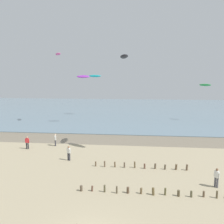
{
  "coord_description": "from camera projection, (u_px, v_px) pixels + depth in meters",
  "views": [
    {
      "loc": [
        2.55,
        -11.32,
        9.27
      ],
      "look_at": [
        0.12,
        11.71,
        5.97
      ],
      "focal_mm": 36.58,
      "sensor_mm": 36.0,
      "label": 1
    }
  ],
  "objects": [
    {
      "name": "wet_sand_strip",
      "position": [
        119.0,
        140.0,
        35.35
      ],
      "size": [
        120.0,
        6.09,
        0.01
      ],
      "primitive_type": "cube",
      "color": "#7A6D59",
      "rests_on": "ground"
    },
    {
      "name": "sea",
      "position": [
        128.0,
        109.0,
        72.8
      ],
      "size": [
        160.0,
        70.0,
        0.1
      ],
      "primitive_type": "cube",
      "color": "slate",
      "rests_on": "ground"
    },
    {
      "name": "groyne_mid",
      "position": [
        168.0,
        192.0,
        18.36
      ],
      "size": [
        14.12,
        0.35,
        0.63
      ],
      "color": "brown",
      "rests_on": "ground"
    },
    {
      "name": "groyne_far",
      "position": [
        146.0,
        166.0,
        23.94
      ],
      "size": [
        9.73,
        0.32,
        0.7
      ],
      "color": "brown",
      "rests_on": "ground"
    },
    {
      "name": "person_nearest_camera",
      "position": [
        217.0,
        177.0,
        19.69
      ],
      "size": [
        0.38,
        0.49,
        1.71
      ],
      "color": "#4C4C56",
      "rests_on": "ground"
    },
    {
      "name": "person_mid_beach",
      "position": [
        55.0,
        139.0,
        32.06
      ],
      "size": [
        0.36,
        0.52,
        1.71
      ],
      "color": "#383842",
      "rests_on": "ground"
    },
    {
      "name": "person_right_flank",
      "position": [
        69.0,
        153.0,
        26.27
      ],
      "size": [
        0.53,
        0.35,
        1.71
      ],
      "color": "#383842",
      "rests_on": "ground"
    },
    {
      "name": "person_far_down_beach",
      "position": [
        27.0,
        142.0,
        30.6
      ],
      "size": [
        0.57,
        0.24,
        1.71
      ],
      "color": "#232328",
      "rests_on": "ground"
    },
    {
      "name": "kite_aloft_1",
      "position": [
        205.0,
        85.0,
        49.74
      ],
      "size": [
        2.6,
        1.79,
        0.72
      ],
      "primitive_type": "ellipsoid",
      "rotation": [
        -0.5,
        0.0,
        5.87
      ],
      "color": "green"
    },
    {
      "name": "kite_aloft_2",
      "position": [
        95.0,
        76.0,
        57.34
      ],
      "size": [
        3.33,
        1.27,
        0.71
      ],
      "primitive_type": "ellipsoid",
      "rotation": [
        -0.19,
        0.0,
        6.24
      ],
      "color": "#19B2B7"
    },
    {
      "name": "kite_aloft_4",
      "position": [
        58.0,
        54.0,
        46.48
      ],
      "size": [
        2.18,
        2.72,
        0.46
      ],
      "primitive_type": "ellipsoid",
      "rotation": [
        -0.04,
        0.0,
        5.28
      ],
      "color": "#E54C99"
    },
    {
      "name": "kite_aloft_5",
      "position": [
        83.0,
        77.0,
        46.68
      ],
      "size": [
        2.75,
        1.24,
        0.77
      ],
      "primitive_type": "ellipsoid",
      "rotation": [
        0.48,
        0.0,
        0.11
      ],
      "color": "purple"
    },
    {
      "name": "kite_aloft_6",
      "position": [
        124.0,
        56.0,
        29.64
      ],
      "size": [
        1.42,
        3.18,
        0.56
      ],
      "primitive_type": "ellipsoid",
      "rotation": [
        -0.07,
        0.0,
        1.71
      ],
      "color": "black"
    }
  ]
}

